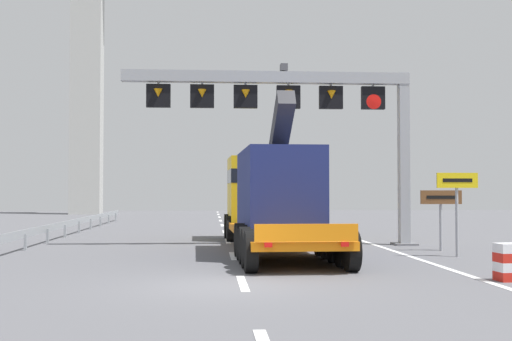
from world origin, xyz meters
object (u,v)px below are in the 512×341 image
(heavy_haul_truck_orange, at_px, (269,195))
(overhead_lane_gantry, at_px, (300,104))
(bridge_pylon_distant, at_px, (88,8))
(exit_sign_yellow, at_px, (457,194))
(tourist_info_sign_brown, at_px, (441,205))

(heavy_haul_truck_orange, bearing_deg, overhead_lane_gantry, 34.52)
(heavy_haul_truck_orange, bearing_deg, bridge_pylon_distant, 110.64)
(exit_sign_yellow, relative_size, tourist_info_sign_brown, 1.26)
(overhead_lane_gantry, bearing_deg, heavy_haul_truck_orange, -145.48)
(tourist_info_sign_brown, bearing_deg, exit_sign_yellow, -96.32)
(exit_sign_yellow, height_order, tourist_info_sign_brown, exit_sign_yellow)
(overhead_lane_gantry, height_order, tourist_info_sign_brown, overhead_lane_gantry)
(heavy_haul_truck_orange, relative_size, tourist_info_sign_brown, 6.48)
(heavy_haul_truck_orange, height_order, exit_sign_yellow, heavy_haul_truck_orange)
(tourist_info_sign_brown, distance_m, bridge_pylon_distant, 46.46)
(tourist_info_sign_brown, relative_size, bridge_pylon_distant, 0.06)
(exit_sign_yellow, distance_m, bridge_pylon_distant, 47.98)
(exit_sign_yellow, bearing_deg, overhead_lane_gantry, 134.06)
(overhead_lane_gantry, relative_size, bridge_pylon_distant, 0.31)
(exit_sign_yellow, xyz_separation_m, tourist_info_sign_brown, (0.24, 2.13, -0.40))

